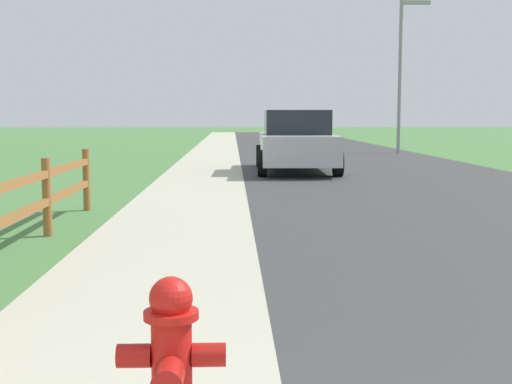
{
  "coord_description": "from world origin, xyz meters",
  "views": [
    {
      "loc": [
        -0.27,
        -0.91,
        1.46
      ],
      "look_at": [
        0.06,
        8.28,
        0.44
      ],
      "focal_mm": 48.36,
      "sensor_mm": 36.0,
      "label": 1
    }
  ],
  "objects": [
    {
      "name": "parked_suv_silver",
      "position": [
        1.41,
        17.07,
        0.78
      ],
      "size": [
        2.13,
        4.94,
        1.6
      ],
      "color": "#B7BABF",
      "rests_on": "ground"
    },
    {
      "name": "street_lamp",
      "position": [
        6.37,
        25.87,
        3.55
      ],
      "size": [
        1.17,
        0.2,
        5.92
      ],
      "color": "gray",
      "rests_on": "ground"
    },
    {
      "name": "road_asphalt",
      "position": [
        3.5,
        27.0,
        0.0
      ],
      "size": [
        7.0,
        66.0,
        0.01
      ],
      "primitive_type": "cube",
      "color": "#3A3A3A",
      "rests_on": "ground"
    },
    {
      "name": "ground_plane",
      "position": [
        0.0,
        25.0,
        0.0
      ],
      "size": [
        120.0,
        120.0,
        0.0
      ],
      "primitive_type": "plane",
      "color": "#4A7A40"
    },
    {
      "name": "curb_concrete",
      "position": [
        -3.0,
        27.0,
        0.0
      ],
      "size": [
        6.0,
        66.0,
        0.01
      ],
      "primitive_type": "cube",
      "color": "#B7B49D",
      "rests_on": "ground"
    },
    {
      "name": "fire_hydrant",
      "position": [
        -0.53,
        1.95,
        0.4
      ],
      "size": [
        0.47,
        0.39,
        0.78
      ],
      "color": "red",
      "rests_on": "ground"
    },
    {
      "name": "grass_verge",
      "position": [
        -4.5,
        27.0,
        0.01
      ],
      "size": [
        5.0,
        66.0,
        0.0
      ],
      "primitive_type": "cube",
      "color": "#4A7A40",
      "rests_on": "ground"
    }
  ]
}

